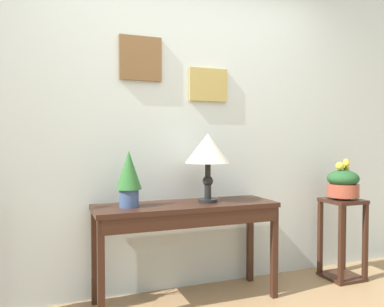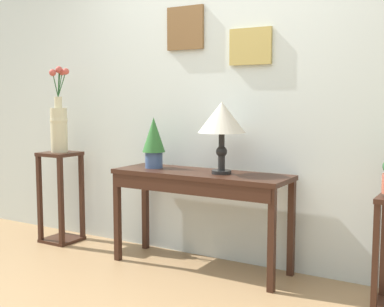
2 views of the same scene
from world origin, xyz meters
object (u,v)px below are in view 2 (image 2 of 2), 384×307
(console_table, at_px, (199,185))
(pedestal_stand_left, at_px, (61,197))
(table_lamp, at_px, (222,120))
(potted_plant_on_console, at_px, (154,140))
(flower_vase_tall_left, at_px, (59,123))

(console_table, distance_m, pedestal_stand_left, 1.43)
(console_table, distance_m, table_lamp, 0.51)
(pedestal_stand_left, bearing_deg, potted_plant_on_console, 1.51)
(table_lamp, xyz_separation_m, potted_plant_on_console, (-0.60, 0.00, -0.17))
(console_table, distance_m, potted_plant_on_console, 0.53)
(table_lamp, height_order, potted_plant_on_console, table_lamp)
(console_table, relative_size, pedestal_stand_left, 1.68)
(table_lamp, xyz_separation_m, flower_vase_tall_left, (-1.59, -0.02, -0.06))
(pedestal_stand_left, bearing_deg, console_table, -0.11)
(flower_vase_tall_left, bearing_deg, pedestal_stand_left, -174.89)
(console_table, height_order, table_lamp, table_lamp)
(pedestal_stand_left, bearing_deg, table_lamp, 0.81)
(console_table, bearing_deg, potted_plant_on_console, 176.08)
(potted_plant_on_console, distance_m, flower_vase_tall_left, 1.00)
(console_table, relative_size, flower_vase_tall_left, 1.82)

